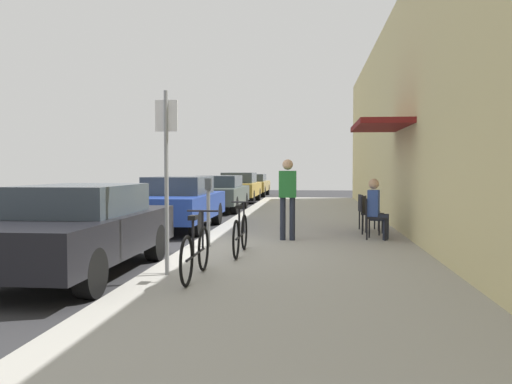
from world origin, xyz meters
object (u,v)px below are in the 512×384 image
cafe_chair_1 (369,212)px  seated_patron_0 (376,207)px  parked_car_0 (78,228)px  parked_car_2 (219,192)px  cafe_chair_0 (373,216)px  parked_car_1 (178,202)px  bicycle_0 (196,252)px  pedestrian_standing (288,193)px  bicycle_1 (240,234)px  cafe_chair_2 (366,210)px  parked_car_3 (239,187)px  parking_meter (208,207)px  street_sign (166,168)px  parked_car_4 (252,184)px

cafe_chair_1 → seated_patron_0: bearing=-86.4°
parked_car_0 → parked_car_2: 12.19m
parked_car_0 → parked_car_2: size_ratio=1.00×
parked_car_0 → cafe_chair_1: 6.71m
parked_car_0 → seated_patron_0: seated_patron_0 is taller
parked_car_0 → cafe_chair_0: (4.85, 3.75, -0.09)m
parked_car_0 → parked_car_1: size_ratio=1.00×
bicycle_0 → pedestrian_standing: size_ratio=1.01×
parked_car_1 → cafe_chair_0: parked_car_1 is taller
bicycle_1 → cafe_chair_2: bicycle_1 is taller
parked_car_3 → cafe_chair_2: (4.84, -12.24, -0.11)m
parked_car_3 → pedestrian_standing: bearing=-78.0°
parked_car_1 → cafe_chair_2: parked_car_1 is taller
parking_meter → bicycle_0: bearing=-82.1°
street_sign → cafe_chair_1: bearing=56.5°
parked_car_4 → seated_patron_0: seated_patron_0 is taller
cafe_chair_0 → parked_car_3: bearing=109.2°
seated_patron_0 → cafe_chair_2: 1.66m
parked_car_2 → bicycle_0: parked_car_2 is taller
cafe_chair_0 → street_sign: bearing=-128.8°
bicycle_1 → cafe_chair_0: bearing=41.7°
bicycle_1 → seated_patron_0: (2.61, 2.26, 0.34)m
parked_car_0 → cafe_chair_0: parked_car_0 is taller
parked_car_0 → bicycle_1: 2.73m
bicycle_0 → parked_car_4: bearing=94.7°
cafe_chair_0 → bicycle_1: bearing=-138.3°
parked_car_4 → street_sign: street_sign is taller
parked_car_4 → bicycle_0: parked_car_4 is taller
parked_car_4 → pedestrian_standing: bearing=-81.3°
street_sign → parked_car_0: bearing=164.6°
parked_car_4 → pedestrian_standing: 20.09m
parked_car_0 → bicycle_0: (1.96, -0.61, -0.24)m
parked_car_2 → pedestrian_standing: size_ratio=2.59×
seated_patron_0 → parked_car_2: bearing=120.1°
parked_car_0 → parking_meter: (1.55, 2.32, 0.17)m
bicycle_1 → seated_patron_0: size_ratio=1.33×
parked_car_3 → cafe_chair_1: bearing=-69.5°
bicycle_0 → bicycle_1: bearing=80.8°
seated_patron_0 → parked_car_4: bearing=104.1°
parked_car_0 → street_sign: 1.81m
parked_car_0 → parked_car_1: 5.99m
parking_meter → pedestrian_standing: (1.48, 1.06, 0.23)m
parked_car_1 → seated_patron_0: 5.40m
seated_patron_0 → pedestrian_standing: 1.93m
bicycle_1 → cafe_chair_0: (2.55, 2.28, 0.14)m
bicycle_0 → cafe_chair_1: bicycle_0 is taller
parked_car_0 → pedestrian_standing: bearing=48.1°
cafe_chair_1 → parked_car_0: bearing=-136.3°
parked_car_1 → cafe_chair_1: (4.85, -1.36, -0.11)m
bicycle_1 → cafe_chair_1: 4.07m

